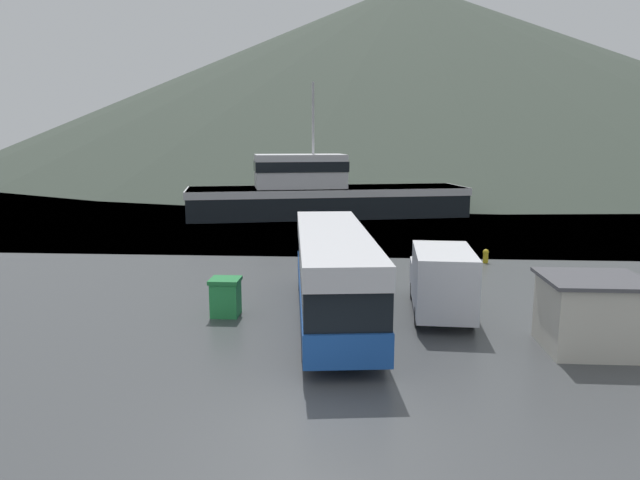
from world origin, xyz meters
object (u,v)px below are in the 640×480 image
Objects in this scene: tour_bus at (333,271)px; fishing_boat at (322,193)px; delivery_van at (442,280)px; dock_kiosk at (591,313)px; storage_bin at (226,297)px.

fishing_boat is (-2.19, 28.40, 0.11)m from tour_bus.
delivery_van is 1.84× the size of dock_kiosk.
fishing_boat is (-6.29, 27.50, 0.61)m from delivery_van.
delivery_van is 8.25m from storage_bin.
storage_bin is 0.46× the size of dock_kiosk.
fishing_boat is at bearing 108.74° from dock_kiosk.
delivery_van is at bearing 0.03° from fishing_boat.
fishing_boat is 16.89× the size of storage_bin.
tour_bus is 2.05× the size of delivery_van.
fishing_boat is 32.70m from dock_kiosk.
storage_bin is at bearing -172.39° from delivery_van.
tour_bus is 4.22m from delivery_van.
storage_bin is (-1.91, -28.20, -1.24)m from fishing_boat.
dock_kiosk is (4.22, -3.46, -0.17)m from delivery_van.
tour_bus is 8.72m from dock_kiosk.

